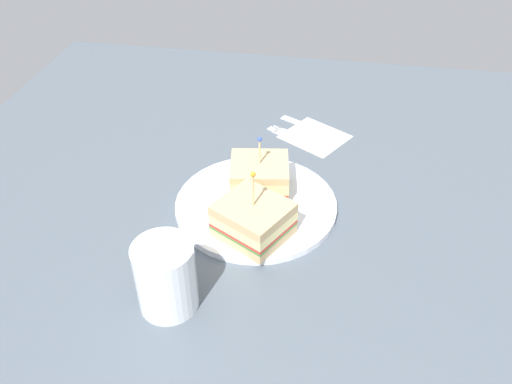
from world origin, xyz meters
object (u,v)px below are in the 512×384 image
knife (306,125)px  sandwich_half_front (262,177)px  fork (290,135)px  napkin (315,137)px  sandwich_half_back (253,220)px  plate (256,205)px  drink_glass (166,280)px

knife → sandwich_half_front: bearing=167.6°
knife → fork: bearing=144.7°
napkin → knife: knife is taller
sandwich_half_back → knife: size_ratio=1.04×
sandwich_half_back → knife: 32.85cm
sandwich_half_front → fork: sandwich_half_front is taller
fork → knife: size_ratio=0.97×
sandwich_half_front → sandwich_half_back: size_ratio=0.82×
plate → drink_glass: (-20.31, 7.46, 3.70)cm
fork → sandwich_half_back: bearing=176.5°
drink_glass → knife: (45.68, -12.72, -4.04)cm
drink_glass → knife: size_ratio=0.82×
drink_glass → plate: bearing=-20.2°
sandwich_half_back → sandwich_half_front: bearing=2.6°
plate → drink_glass: bearing=159.8°
napkin → sandwich_half_front: bearing=160.1°
plate → fork: (21.56, -2.56, -0.34)cm
plate → sandwich_half_back: (-6.98, -0.84, 3.16)cm
napkin → fork: 4.62cm
napkin → fork: (-0.26, 4.61, 0.10)cm
sandwich_half_front → knife: (22.29, -4.88, -3.45)cm
sandwich_half_front → knife: 23.08cm
plate → fork: bearing=-6.8°
knife → plate: bearing=168.3°
napkin → plate: bearing=161.8°
napkin → knife: 4.03cm
plate → knife: size_ratio=2.12×
sandwich_half_back → knife: bearing=-7.8°
plate → fork: size_ratio=2.19×
plate → fork: plate is taller
drink_glass → napkin: 44.79cm
plate → drink_glass: 21.95cm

